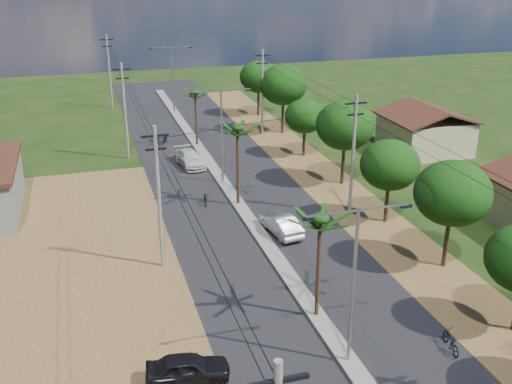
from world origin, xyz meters
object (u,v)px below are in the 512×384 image
car_silver_mid (281,225)px  moto_rider_east (451,342)px  car_parked_dark (188,369)px  car_white_far (190,159)px

car_silver_mid → moto_rider_east: size_ratio=2.33×
moto_rider_east → car_parked_dark: bearing=4.1°
car_silver_mid → car_white_far: bearing=-85.8°
moto_rider_east → car_white_far: bearing=-66.5°
car_silver_mid → moto_rider_east: 15.21m
car_silver_mid → moto_rider_east: bearing=96.4°
car_silver_mid → car_white_far: car_silver_mid is taller
car_white_far → car_parked_dark: size_ratio=1.24×
car_silver_mid → car_parked_dark: size_ratio=1.11×
car_parked_dark → moto_rider_east: car_parked_dark is taller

